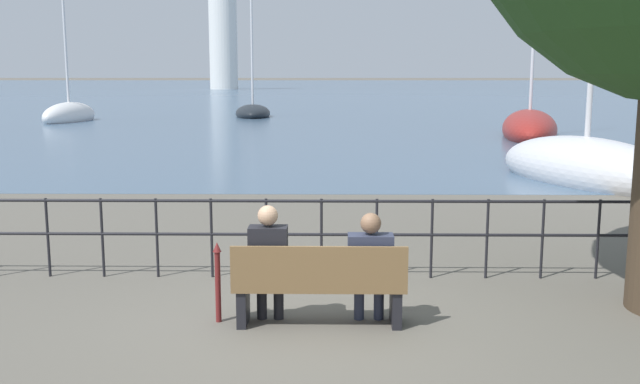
% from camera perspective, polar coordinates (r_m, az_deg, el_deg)
% --- Properties ---
extents(ground_plane, '(1000.00, 1000.00, 0.00)m').
position_cam_1_polar(ground_plane, '(7.76, -0.05, -10.49)').
color(ground_plane, '#605B51').
extents(harbor_water, '(600.00, 300.00, 0.01)m').
position_cam_1_polar(harbor_water, '(165.61, 0.80, 8.50)').
color(harbor_water, '#47607A').
rests_on(harbor_water, ground_plane).
extents(park_bench, '(1.83, 0.45, 0.90)m').
position_cam_1_polar(park_bench, '(7.56, -0.06, -7.56)').
color(park_bench, brown).
rests_on(park_bench, ground_plane).
extents(seated_person_left, '(0.41, 0.35, 1.29)m').
position_cam_1_polar(seated_person_left, '(7.59, -4.14, -5.38)').
color(seated_person_left, black).
rests_on(seated_person_left, ground_plane).
extents(seated_person_right, '(0.48, 0.35, 1.21)m').
position_cam_1_polar(seated_person_right, '(7.58, 4.04, -5.67)').
color(seated_person_right, '#2D3347').
rests_on(seated_person_right, ground_plane).
extents(promenade_railing, '(12.96, 0.04, 1.05)m').
position_cam_1_polar(promenade_railing, '(9.26, 0.11, -2.72)').
color(promenade_railing, black).
rests_on(promenade_railing, ground_plane).
extents(closed_umbrella, '(0.09, 0.09, 0.88)m').
position_cam_1_polar(closed_umbrella, '(7.75, -8.18, -6.80)').
color(closed_umbrella, maroon).
rests_on(closed_umbrella, ground_plane).
extents(sailboat_0, '(2.40, 5.22, 9.20)m').
position_cam_1_polar(sailboat_0, '(42.75, -19.41, 5.83)').
color(sailboat_0, white).
rests_on(sailboat_0, ground_plane).
extents(sailboat_1, '(4.15, 8.45, 9.86)m').
position_cam_1_polar(sailboat_1, '(32.08, 16.40, 4.94)').
color(sailboat_1, maroon).
rests_on(sailboat_1, ground_plane).
extents(sailboat_2, '(2.72, 5.30, 9.39)m').
position_cam_1_polar(sailboat_2, '(45.21, -5.39, 6.38)').
color(sailboat_2, black).
rests_on(sailboat_2, ground_plane).
extents(sailboat_3, '(4.19, 6.27, 12.53)m').
position_cam_1_polar(sailboat_3, '(18.80, 20.47, 1.92)').
color(sailboat_3, silver).
rests_on(sailboat_3, ground_plane).
extents(harbor_lighthouse, '(4.88, 4.88, 21.19)m').
position_cam_1_polar(harbor_lighthouse, '(128.26, -7.77, 12.55)').
color(harbor_lighthouse, white).
rests_on(harbor_lighthouse, ground_plane).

